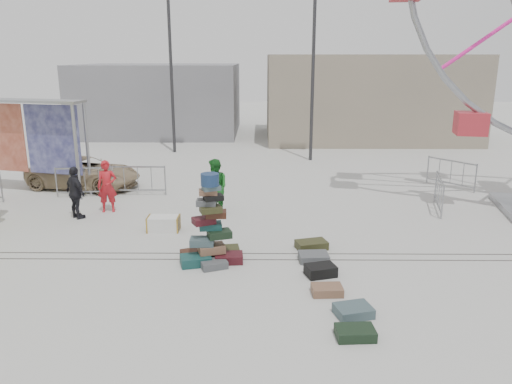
{
  "coord_description": "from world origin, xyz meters",
  "views": [
    {
      "loc": [
        0.56,
        -11.0,
        4.95
      ],
      "look_at": [
        0.44,
        2.08,
        1.36
      ],
      "focal_mm": 35.0,
      "sensor_mm": 36.0,
      "label": 1
    }
  ],
  "objects_px": {
    "barricade_dummy_b": "(85,182)",
    "barricade_wheel_back": "(451,174)",
    "banner_scaffold": "(24,123)",
    "pedestrian_black": "(76,193)",
    "lamp_post_left": "(173,65)",
    "barricade_wheel_front": "(439,194)",
    "suitcase_tower": "(211,237)",
    "pedestrian_red": "(107,186)",
    "pedestrian_green": "(216,187)",
    "lamp_post_right": "(315,66)",
    "steamer_trunk": "(164,224)",
    "parked_suv": "(84,173)",
    "barricade_dummy_c": "(138,180)"
  },
  "relations": [
    {
      "from": "barricade_dummy_b",
      "to": "barricade_wheel_back",
      "type": "height_order",
      "value": "same"
    },
    {
      "from": "banner_scaffold",
      "to": "pedestrian_black",
      "type": "bearing_deg",
      "value": -33.62
    },
    {
      "from": "lamp_post_left",
      "to": "barricade_wheel_back",
      "type": "distance_m",
      "value": 14.39
    },
    {
      "from": "barricade_wheel_front",
      "to": "suitcase_tower",
      "type": "bearing_deg",
      "value": 134.14
    },
    {
      "from": "banner_scaffold",
      "to": "barricade_wheel_front",
      "type": "xyz_separation_m",
      "value": [
        14.4,
        -2.01,
        -2.04
      ]
    },
    {
      "from": "pedestrian_red",
      "to": "pedestrian_green",
      "type": "xyz_separation_m",
      "value": [
        3.54,
        -0.25,
        0.05
      ]
    },
    {
      "from": "lamp_post_right",
      "to": "suitcase_tower",
      "type": "distance_m",
      "value": 13.57
    },
    {
      "from": "lamp_post_left",
      "to": "suitcase_tower",
      "type": "distance_m",
      "value": 15.31
    },
    {
      "from": "steamer_trunk",
      "to": "pedestrian_red",
      "type": "bearing_deg",
      "value": 139.5
    },
    {
      "from": "pedestrian_red",
      "to": "lamp_post_left",
      "type": "bearing_deg",
      "value": 77.64
    },
    {
      "from": "lamp_post_right",
      "to": "banner_scaffold",
      "type": "xyz_separation_m",
      "value": [
        -11.06,
        -6.15,
        -1.9
      ]
    },
    {
      "from": "banner_scaffold",
      "to": "pedestrian_red",
      "type": "bearing_deg",
      "value": -19.17
    },
    {
      "from": "lamp_post_left",
      "to": "suitcase_tower",
      "type": "relative_size",
      "value": 3.57
    },
    {
      "from": "lamp_post_left",
      "to": "pedestrian_black",
      "type": "relative_size",
      "value": 4.82
    },
    {
      "from": "pedestrian_green",
      "to": "barricade_dummy_b",
      "type": "bearing_deg",
      "value": -153.94
    },
    {
      "from": "lamp_post_left",
      "to": "parked_suv",
      "type": "height_order",
      "value": "lamp_post_left"
    },
    {
      "from": "lamp_post_left",
      "to": "barricade_dummy_c",
      "type": "bearing_deg",
      "value": -90.1
    },
    {
      "from": "barricade_wheel_front",
      "to": "pedestrian_black",
      "type": "bearing_deg",
      "value": 107.8
    },
    {
      "from": "lamp_post_left",
      "to": "barricade_dummy_c",
      "type": "distance_m",
      "value": 9.27
    },
    {
      "from": "lamp_post_right",
      "to": "pedestrian_black",
      "type": "xyz_separation_m",
      "value": [
        -8.28,
        -9.15,
        -3.65
      ]
    },
    {
      "from": "banner_scaffold",
      "to": "barricade_wheel_front",
      "type": "height_order",
      "value": "banner_scaffold"
    },
    {
      "from": "lamp_post_left",
      "to": "pedestrian_green",
      "type": "bearing_deg",
      "value": -74.14
    },
    {
      "from": "barricade_dummy_b",
      "to": "parked_suv",
      "type": "height_order",
      "value": "parked_suv"
    },
    {
      "from": "pedestrian_red",
      "to": "pedestrian_black",
      "type": "distance_m",
      "value": 1.05
    },
    {
      "from": "suitcase_tower",
      "to": "steamer_trunk",
      "type": "xyz_separation_m",
      "value": [
        -1.6,
        2.2,
        -0.41
      ]
    },
    {
      "from": "suitcase_tower",
      "to": "barricade_dummy_b",
      "type": "distance_m",
      "value": 7.75
    },
    {
      "from": "steamer_trunk",
      "to": "parked_suv",
      "type": "bearing_deg",
      "value": 129.06
    },
    {
      "from": "barricade_wheel_front",
      "to": "pedestrian_green",
      "type": "bearing_deg",
      "value": 107.05
    },
    {
      "from": "pedestrian_green",
      "to": "suitcase_tower",
      "type": "bearing_deg",
      "value": -38.17
    },
    {
      "from": "barricade_wheel_front",
      "to": "barricade_wheel_back",
      "type": "height_order",
      "value": "same"
    },
    {
      "from": "steamer_trunk",
      "to": "parked_suv",
      "type": "distance_m",
      "value": 6.31
    },
    {
      "from": "steamer_trunk",
      "to": "banner_scaffold",
      "type": "bearing_deg",
      "value": 144.12
    },
    {
      "from": "lamp_post_right",
      "to": "pedestrian_red",
      "type": "distance_m",
      "value": 11.86
    },
    {
      "from": "barricade_dummy_b",
      "to": "pedestrian_green",
      "type": "distance_m",
      "value": 5.33
    },
    {
      "from": "pedestrian_red",
      "to": "parked_suv",
      "type": "relative_size",
      "value": 0.4
    },
    {
      "from": "barricade_wheel_back",
      "to": "parked_suv",
      "type": "bearing_deg",
      "value": -128.82
    },
    {
      "from": "barricade_wheel_front",
      "to": "pedestrian_red",
      "type": "bearing_deg",
      "value": 104.36
    },
    {
      "from": "steamer_trunk",
      "to": "parked_suv",
      "type": "xyz_separation_m",
      "value": [
        -3.97,
        4.89,
        0.38
      ]
    },
    {
      "from": "barricade_wheel_back",
      "to": "barricade_wheel_front",
      "type": "bearing_deg",
      "value": -65.94
    },
    {
      "from": "pedestrian_red",
      "to": "parked_suv",
      "type": "distance_m",
      "value": 3.57
    },
    {
      "from": "lamp_post_left",
      "to": "pedestrian_black",
      "type": "xyz_separation_m",
      "value": [
        -1.28,
        -11.15,
        -3.65
      ]
    },
    {
      "from": "steamer_trunk",
      "to": "pedestrian_red",
      "type": "relative_size",
      "value": 0.54
    },
    {
      "from": "pedestrian_red",
      "to": "pedestrian_green",
      "type": "height_order",
      "value": "pedestrian_green"
    },
    {
      "from": "lamp_post_right",
      "to": "pedestrian_green",
      "type": "relative_size",
      "value": 4.45
    },
    {
      "from": "suitcase_tower",
      "to": "banner_scaffold",
      "type": "height_order",
      "value": "banner_scaffold"
    },
    {
      "from": "steamer_trunk",
      "to": "pedestrian_black",
      "type": "xyz_separation_m",
      "value": [
        -2.92,
        1.12,
        0.62
      ]
    },
    {
      "from": "barricade_wheel_front",
      "to": "banner_scaffold",
      "type": "bearing_deg",
      "value": 94.96
    },
    {
      "from": "pedestrian_black",
      "to": "lamp_post_right",
      "type": "bearing_deg",
      "value": -91.31
    },
    {
      "from": "barricade_wheel_front",
      "to": "barricade_wheel_back",
      "type": "distance_m",
      "value": 3.26
    },
    {
      "from": "suitcase_tower",
      "to": "banner_scaffold",
      "type": "distance_m",
      "value": 9.85
    }
  ]
}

